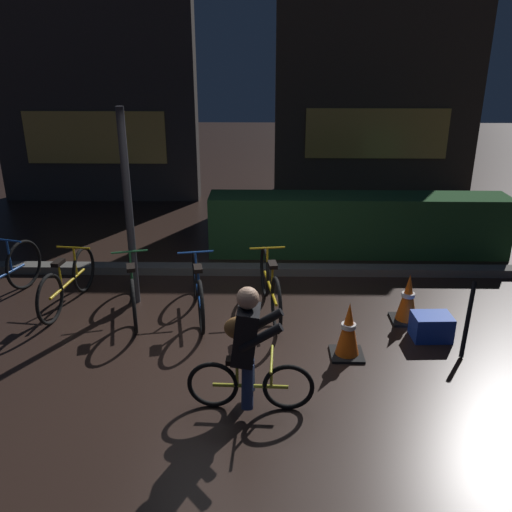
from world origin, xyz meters
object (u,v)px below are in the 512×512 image
(street_post, at_px, (129,210))
(parked_bike_center_left, at_px, (133,288))
(parked_bike_left_mid, at_px, (68,282))
(parked_bike_center_right, at_px, (198,289))
(blue_crate, at_px, (431,327))
(traffic_cone_far, at_px, (408,299))
(parked_bike_right_mid, at_px, (270,286))
(cyclist, at_px, (248,348))
(traffic_cone_near, at_px, (348,330))
(closed_umbrella, at_px, (468,319))

(street_post, xyz_separation_m, parked_bike_center_left, (0.05, -0.33, -0.93))
(parked_bike_left_mid, height_order, parked_bike_center_right, parked_bike_center_right)
(blue_crate, bearing_deg, traffic_cone_far, 113.59)
(street_post, distance_m, parked_bike_right_mid, 2.02)
(parked_bike_right_mid, height_order, cyclist, cyclist)
(parked_bike_center_left, xyz_separation_m, traffic_cone_near, (2.58, -0.97, -0.03))
(parked_bike_center_left, xyz_separation_m, parked_bike_center_right, (0.83, -0.00, -0.00))
(street_post, distance_m, traffic_cone_near, 3.09)
(street_post, distance_m, parked_bike_center_right, 1.32)
(blue_crate, distance_m, closed_umbrella, 0.46)
(street_post, relative_size, parked_bike_center_right, 1.58)
(parked_bike_right_mid, xyz_separation_m, blue_crate, (1.88, -0.64, -0.21))
(traffic_cone_far, bearing_deg, parked_bike_right_mid, 172.72)
(street_post, bearing_deg, parked_bike_center_left, -81.15)
(parked_bike_right_mid, xyz_separation_m, cyclist, (-0.22, -1.96, 0.27))
(street_post, height_order, traffic_cone_near, street_post)
(street_post, distance_m, parked_bike_left_mid, 1.27)
(parked_bike_center_left, distance_m, cyclist, 2.44)
(street_post, distance_m, traffic_cone_far, 3.64)
(street_post, bearing_deg, blue_crate, -13.81)
(parked_bike_center_left, xyz_separation_m, closed_umbrella, (3.91, -0.82, 0.04))
(traffic_cone_near, bearing_deg, blue_crate, 21.21)
(parked_bike_center_right, distance_m, closed_umbrella, 3.19)
(parked_bike_center_right, xyz_separation_m, cyclist, (0.69, -1.89, 0.29))
(parked_bike_left_mid, height_order, blue_crate, parked_bike_left_mid)
(parked_bike_center_right, relative_size, cyclist, 1.29)
(traffic_cone_near, xyz_separation_m, closed_umbrella, (1.33, 0.15, 0.07))
(traffic_cone_near, height_order, closed_umbrella, closed_umbrella)
(street_post, bearing_deg, traffic_cone_near, -26.29)
(parked_bike_left_mid, relative_size, closed_umbrella, 1.86)
(closed_umbrella, bearing_deg, cyclist, 139.20)
(cyclist, bearing_deg, parked_bike_center_left, 130.89)
(parked_bike_center_right, relative_size, traffic_cone_far, 2.58)
(closed_umbrella, bearing_deg, parked_bike_center_right, 100.27)
(traffic_cone_far, bearing_deg, blue_crate, -66.41)
(parked_bike_center_right, relative_size, blue_crate, 3.65)
(cyclist, relative_size, closed_umbrella, 1.47)
(parked_bike_center_left, height_order, blue_crate, parked_bike_center_left)
(street_post, bearing_deg, parked_bike_center_right, -20.51)
(parked_bike_right_mid, height_order, closed_umbrella, parked_bike_right_mid)
(street_post, distance_m, blue_crate, 3.93)
(traffic_cone_far, height_order, cyclist, cyclist)
(parked_bike_right_mid, bearing_deg, traffic_cone_near, -148.91)
(parked_bike_center_right, bearing_deg, blue_crate, -112.61)
(parked_bike_left_mid, relative_size, traffic_cone_far, 2.53)
(closed_umbrella, bearing_deg, parked_bike_center_left, 103.28)
(parked_bike_right_mid, bearing_deg, traffic_cone_far, -105.26)
(traffic_cone_far, xyz_separation_m, blue_crate, (0.19, -0.42, -0.15))
(parked_bike_left_mid, bearing_deg, parked_bike_center_left, -95.31)
(parked_bike_center_left, xyz_separation_m, cyclist, (1.52, -1.89, 0.29))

